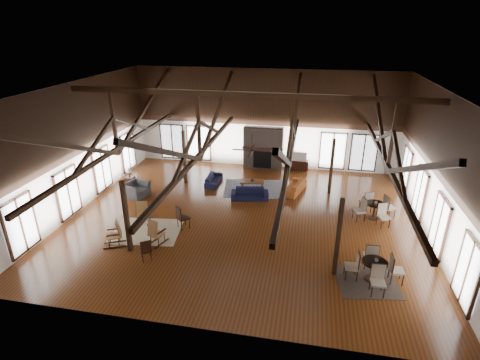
% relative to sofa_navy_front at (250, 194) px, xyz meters
% --- Properties ---
extents(floor, '(16.00, 16.00, 0.00)m').
position_rel_sofa_navy_front_xyz_m(floor, '(0.06, -2.09, -0.28)').
color(floor, '#5D2F13').
rests_on(floor, ground).
extents(ceiling, '(16.00, 14.00, 0.02)m').
position_rel_sofa_navy_front_xyz_m(ceiling, '(0.06, -2.09, 5.72)').
color(ceiling, black).
rests_on(ceiling, wall_back).
extents(wall_back, '(16.00, 0.02, 6.00)m').
position_rel_sofa_navy_front_xyz_m(wall_back, '(0.06, 4.91, 2.72)').
color(wall_back, white).
rests_on(wall_back, floor).
extents(wall_front, '(16.00, 0.02, 6.00)m').
position_rel_sofa_navy_front_xyz_m(wall_front, '(0.06, -9.09, 2.72)').
color(wall_front, white).
rests_on(wall_front, floor).
extents(wall_left, '(0.02, 14.00, 6.00)m').
position_rel_sofa_navy_front_xyz_m(wall_left, '(-7.94, -2.09, 2.72)').
color(wall_left, white).
rests_on(wall_left, floor).
extents(wall_right, '(0.02, 14.00, 6.00)m').
position_rel_sofa_navy_front_xyz_m(wall_right, '(8.06, -2.09, 2.72)').
color(wall_right, white).
rests_on(wall_right, floor).
extents(roof_truss, '(15.60, 14.07, 3.14)m').
position_rel_sofa_navy_front_xyz_m(roof_truss, '(0.06, -2.09, 3.75)').
color(roof_truss, '#301E0D').
rests_on(roof_truss, wall_back).
extents(post_grid, '(8.16, 7.16, 3.05)m').
position_rel_sofa_navy_front_xyz_m(post_grid, '(0.06, -2.09, 1.25)').
color(post_grid, '#301E0D').
rests_on(post_grid, floor).
extents(fireplace, '(2.50, 0.69, 2.60)m').
position_rel_sofa_navy_front_xyz_m(fireplace, '(0.06, 4.58, 1.01)').
color(fireplace, '#68594F').
rests_on(fireplace, floor).
extents(ceiling_fan, '(1.60, 1.60, 0.75)m').
position_rel_sofa_navy_front_xyz_m(ceiling_fan, '(0.56, -3.09, 3.45)').
color(ceiling_fan, black).
rests_on(ceiling_fan, roof_truss).
extents(sofa_navy_front, '(2.01, 1.05, 0.56)m').
position_rel_sofa_navy_front_xyz_m(sofa_navy_front, '(0.00, 0.00, 0.00)').
color(sofa_navy_front, black).
rests_on(sofa_navy_front, floor).
extents(sofa_navy_left, '(1.74, 0.70, 0.51)m').
position_rel_sofa_navy_front_xyz_m(sofa_navy_left, '(-2.34, 1.55, -0.03)').
color(sofa_navy_left, black).
rests_on(sofa_navy_left, floor).
extents(sofa_orange, '(2.16, 1.33, 0.59)m').
position_rel_sofa_navy_front_xyz_m(sofa_orange, '(2.20, 1.35, 0.01)').
color(sofa_orange, '#96491D').
rests_on(sofa_orange, floor).
extents(coffee_table, '(1.36, 0.79, 0.50)m').
position_rel_sofa_navy_front_xyz_m(coffee_table, '(-0.07, 1.22, 0.16)').
color(coffee_table, brown).
rests_on(coffee_table, floor).
extents(vase, '(0.20, 0.20, 0.20)m').
position_rel_sofa_navy_front_xyz_m(vase, '(-0.06, 1.15, 0.32)').
color(vase, '#B2B2B2').
rests_on(vase, coffee_table).
extents(armchair, '(1.42, 1.32, 0.76)m').
position_rel_sofa_navy_front_xyz_m(armchair, '(-5.90, -0.80, 0.10)').
color(armchair, '#313134').
rests_on(armchair, floor).
extents(side_table_lamp, '(0.45, 0.45, 1.15)m').
position_rel_sofa_navy_front_xyz_m(side_table_lamp, '(-6.77, 0.24, 0.16)').
color(side_table_lamp, black).
rests_on(side_table_lamp, floor).
extents(rocking_chair_a, '(0.66, 0.96, 1.14)m').
position_rel_sofa_navy_front_xyz_m(rocking_chair_a, '(-4.34, -3.41, 0.25)').
color(rocking_chair_a, olive).
rests_on(rocking_chair_a, floor).
extents(rocking_chair_b, '(0.73, 0.98, 1.13)m').
position_rel_sofa_navy_front_xyz_m(rocking_chair_b, '(-3.11, -4.96, 0.25)').
color(rocking_chair_b, olive).
rests_on(rocking_chair_b, floor).
extents(rocking_chair_c, '(0.99, 0.79, 1.13)m').
position_rel_sofa_navy_front_xyz_m(rocking_chair_c, '(-4.65, -5.32, 0.25)').
color(rocking_chair_c, olive).
rests_on(rocking_chair_c, floor).
extents(side_chair_a, '(0.65, 0.65, 1.10)m').
position_rel_sofa_navy_front_xyz_m(side_chair_a, '(-2.48, -3.56, 0.36)').
color(side_chair_a, black).
rests_on(side_chair_a, floor).
extents(side_chair_b, '(0.54, 0.54, 0.94)m').
position_rel_sofa_navy_front_xyz_m(side_chair_b, '(-2.99, -6.14, 0.26)').
color(side_chair_b, black).
rests_on(side_chair_b, floor).
extents(cafe_table_near, '(2.05, 2.05, 1.07)m').
position_rel_sofa_navy_front_xyz_m(cafe_table_near, '(5.40, -5.70, 0.25)').
color(cafe_table_near, black).
rests_on(cafe_table_near, floor).
extents(cafe_table_far, '(2.07, 2.07, 1.07)m').
position_rel_sofa_navy_front_xyz_m(cafe_table_far, '(6.04, -0.96, 0.26)').
color(cafe_table_far, black).
rests_on(cafe_table_far, floor).
extents(cup_near, '(0.17, 0.17, 0.10)m').
position_rel_sofa_navy_front_xyz_m(cup_near, '(5.44, -5.69, 0.54)').
color(cup_near, '#B2B2B2').
rests_on(cup_near, cafe_table_near).
extents(cup_far, '(0.14, 0.14, 0.10)m').
position_rel_sofa_navy_front_xyz_m(cup_far, '(6.06, -0.95, 0.54)').
color(cup_far, '#B2B2B2').
rests_on(cup_far, cafe_table_far).
extents(tv_console, '(1.20, 0.45, 0.60)m').
position_rel_sofa_navy_front_xyz_m(tv_console, '(2.27, 4.66, 0.02)').
color(tv_console, black).
rests_on(tv_console, floor).
extents(television, '(1.03, 0.24, 0.59)m').
position_rel_sofa_navy_front_xyz_m(television, '(2.26, 4.66, 0.61)').
color(television, '#B2B2B2').
rests_on(television, tv_console).
extents(rug_tan, '(3.15, 2.61, 0.01)m').
position_rel_sofa_navy_front_xyz_m(rug_tan, '(-3.92, -4.08, -0.27)').
color(rug_tan, tan).
rests_on(rug_tan, floor).
extents(rug_navy, '(3.65, 2.94, 0.01)m').
position_rel_sofa_navy_front_xyz_m(rug_navy, '(0.06, 1.31, -0.27)').
color(rug_navy, '#172042').
rests_on(rug_navy, floor).
extents(rug_dark, '(2.36, 2.20, 0.01)m').
position_rel_sofa_navy_front_xyz_m(rug_dark, '(5.20, -5.84, -0.27)').
color(rug_dark, black).
rests_on(rug_dark, floor).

